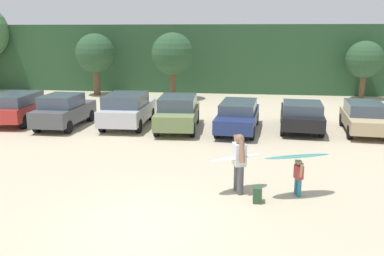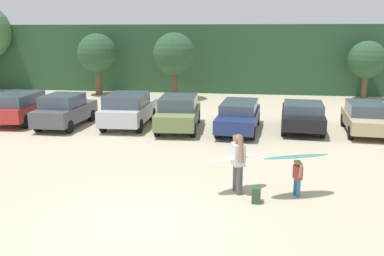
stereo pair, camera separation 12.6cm
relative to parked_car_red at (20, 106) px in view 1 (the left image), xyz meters
name	(u,v)px [view 1 (the left image)]	position (x,y,z in m)	size (l,w,h in m)	color
ground_plane	(140,223)	(9.13, -10.66, -0.86)	(120.00, 120.00, 0.00)	#C1B293
hillside_ridge	(220,55)	(9.13, 17.77, 1.72)	(108.00, 12.00, 5.16)	#284C2D
tree_ridge_back	(95,54)	(0.52, 9.83, 2.18)	(2.87, 2.87, 4.51)	brown
tree_center_right	(173,54)	(6.50, 8.61, 2.25)	(2.90, 2.90, 4.59)	brown
tree_left	(365,60)	(19.60, 10.40, 1.88)	(2.55, 2.55, 4.04)	brown
parked_car_red	(20,106)	(0.00, 0.00, 0.00)	(2.14, 4.82, 1.58)	#B72D28
parked_car_dark_gray	(64,110)	(2.69, -0.67, -0.03)	(1.82, 4.11, 1.64)	#4C4F54
parked_car_silver	(128,109)	(5.78, -0.13, 0.02)	(2.04, 4.46, 1.67)	silver
parked_car_olive_green	(178,112)	(8.38, -0.45, -0.01)	(2.07, 4.53, 1.62)	#6B7F4C
parked_car_navy	(238,115)	(11.27, -0.35, -0.10)	(2.07, 4.86, 1.39)	navy
parked_car_black	(301,115)	(14.26, 0.17, -0.11)	(2.21, 4.54, 1.41)	black
parked_car_tan	(364,117)	(17.09, 0.01, -0.10)	(2.06, 4.26, 1.43)	tan
person_adult	(239,160)	(11.49, -8.27, 0.14)	(0.45, 0.83, 1.76)	#4C4C51
person_child	(298,175)	(13.20, -8.28, -0.25)	(0.27, 0.47, 1.08)	teal
surfboard_white	(236,157)	(11.41, -8.16, 0.18)	(1.70, 1.42, 0.13)	white
surfboard_teal	(297,156)	(13.11, -8.37, 0.34)	(2.05, 1.24, 0.18)	teal
backpack_dropped	(257,194)	(12.03, -8.93, -0.63)	(0.24, 0.34, 0.45)	#2D4C33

